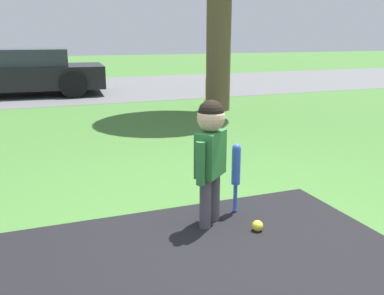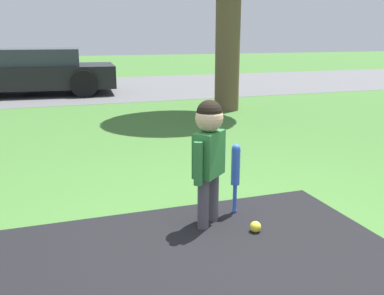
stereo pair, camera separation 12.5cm
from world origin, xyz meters
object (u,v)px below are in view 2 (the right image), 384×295
(child, at_px, (209,146))
(fire_hydrant, at_px, (219,90))
(parked_car, at_px, (34,72))
(baseball_bat, at_px, (236,169))
(sports_ball, at_px, (256,227))

(child, xyz_separation_m, fire_hydrant, (2.45, 5.68, -0.34))
(fire_hydrant, relative_size, parked_car, 0.15)
(baseball_bat, relative_size, fire_hydrant, 0.94)
(child, bearing_deg, baseball_bat, -17.22)
(baseball_bat, height_order, fire_hydrant, fire_hydrant)
(baseball_bat, bearing_deg, parked_car, 101.10)
(baseball_bat, xyz_separation_m, fire_hydrant, (2.16, 5.55, -0.08))
(sports_ball, relative_size, parked_car, 0.02)
(child, relative_size, parked_car, 0.24)
(baseball_bat, xyz_separation_m, sports_ball, (-0.00, -0.39, -0.35))
(baseball_bat, bearing_deg, fire_hydrant, 68.77)
(sports_ball, bearing_deg, child, 138.41)
(fire_hydrant, bearing_deg, child, -113.33)
(baseball_bat, distance_m, sports_ball, 0.53)
(fire_hydrant, bearing_deg, sports_ball, -109.95)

